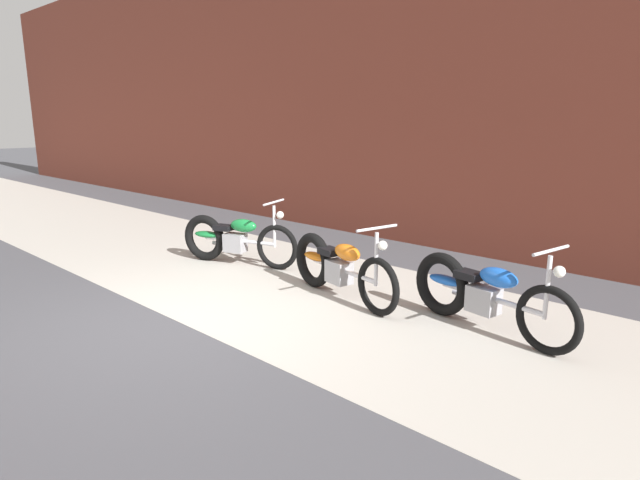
% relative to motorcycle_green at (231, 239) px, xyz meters
% --- Properties ---
extents(ground_plane, '(80.00, 80.00, 0.00)m').
position_rel_motorcycle_green_xyz_m(ground_plane, '(1.56, -1.91, -0.40)').
color(ground_plane, '#47474C').
extents(sidewalk_slab, '(36.00, 3.50, 0.01)m').
position_rel_motorcycle_green_xyz_m(sidewalk_slab, '(1.56, -0.16, -0.40)').
color(sidewalk_slab, '#B2ADA3').
rests_on(sidewalk_slab, ground).
extents(brick_building_wall, '(36.00, 0.50, 6.03)m').
position_rel_motorcycle_green_xyz_m(brick_building_wall, '(1.56, 3.29, 2.62)').
color(brick_building_wall, brown).
rests_on(brick_building_wall, ground).
extents(motorcycle_green, '(1.93, 0.87, 1.03)m').
position_rel_motorcycle_green_xyz_m(motorcycle_green, '(0.00, 0.00, 0.00)').
color(motorcycle_green, black).
rests_on(motorcycle_green, ground).
extents(motorcycle_orange, '(1.98, 0.71, 1.03)m').
position_rel_motorcycle_green_xyz_m(motorcycle_orange, '(2.21, -0.07, 0.00)').
color(motorcycle_orange, black).
rests_on(motorcycle_orange, ground).
extents(motorcycle_blue, '(1.99, 0.68, 1.03)m').
position_rel_motorcycle_green_xyz_m(motorcycle_blue, '(4.00, 0.19, 0.00)').
color(motorcycle_blue, black).
rests_on(motorcycle_blue, ground).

